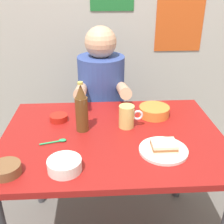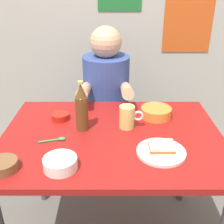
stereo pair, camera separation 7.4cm
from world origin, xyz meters
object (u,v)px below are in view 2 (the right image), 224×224
Objects in this scene: sambal_bowl_red at (60,116)px; dining_table at (112,150)px; beer_mug at (127,117)px; plate_orange at (161,152)px; person_seated at (106,86)px; sandwich at (161,147)px; stool at (107,136)px; beer_bottle at (82,108)px.

dining_table is at bearing -29.86° from sambal_bowl_red.
beer_mug is at bearing -13.75° from sambal_bowl_red.
sambal_bowl_red is (-0.50, 0.33, 0.01)m from plate_orange.
person_seated reaches higher than sandwich.
plate_orange is (0.26, -0.80, 0.40)m from stool.
beer_bottle is at bearing -174.78° from beer_mug.
dining_table is 0.29m from plate_orange.
beer_mug is (-0.14, 0.24, 0.05)m from plate_orange.
plate_orange reaches higher than stool.
beer_bottle reaches higher than sambal_bowl_red.
sandwich is at bearing -71.93° from stool.
dining_table is at bearing -86.33° from stool.
sambal_bowl_red is (-0.24, -0.46, -0.01)m from person_seated.
plate_orange is at bearing -30.55° from beer_bottle.
plate_orange is at bearing -59.77° from beer_mug.
beer_mug is at bearing 120.23° from sandwich.
beer_bottle is at bearing 160.59° from dining_table.
dining_table is 0.27m from beer_bottle.
stool is 0.73m from beer_mug.
plate_orange is at bearing -37.04° from dining_table.
stool is at bearing 108.07° from sandwich.
sandwich is 0.42× the size of beer_bottle.
person_seated is (0.00, -0.01, 0.42)m from stool.
sandwich is at bearing -37.04° from dining_table.
sandwich is (0.22, -0.17, 0.13)m from dining_table.
stool is 2.05× the size of plate_orange.
beer_bottle is at bearing -101.09° from person_seated.
beer_bottle reaches higher than beer_mug.
stool is 0.93m from plate_orange.
sambal_bowl_red is (-0.50, 0.33, -0.01)m from sandwich.
beer_mug is (-0.14, 0.24, 0.03)m from sandwich.
person_seated is 0.83m from plate_orange.
plate_orange is (0.26, -0.78, -0.02)m from person_seated.
beer_bottle is (-0.37, 0.22, 0.09)m from sandwich.
sandwich is at bearing -71.69° from person_seated.
sambal_bowl_red is (-0.28, 0.16, 0.11)m from dining_table.
beer_bottle reaches higher than sandwich.
plate_orange is 0.84× the size of beer_bottle.
dining_table is 8.73× the size of beer_mug.
person_seated reaches higher than plate_orange.
person_seated is 6.54× the size of sandwich.
beer_mug is at bearing 5.22° from beer_bottle.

